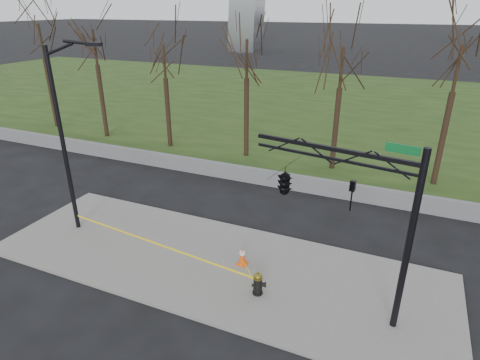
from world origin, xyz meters
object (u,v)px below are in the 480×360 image
at_px(fire_hydrant, 258,284).
at_px(traffic_signal_mast, 307,185).
at_px(street_light, 66,130).
at_px(traffic_cone, 242,256).

xyz_separation_m(fire_hydrant, traffic_signal_mast, (1.26, 0.80, 3.63)).
bearing_deg(fire_hydrant, street_light, 150.84).
bearing_deg(traffic_cone, fire_hydrant, -49.20).
distance_m(fire_hydrant, street_light, 9.95).
bearing_deg(fire_hydrant, traffic_signal_mast, 10.21).
xyz_separation_m(traffic_cone, traffic_signal_mast, (2.45, -0.57, 3.69)).
height_order(traffic_cone, street_light, street_light).
distance_m(street_light, traffic_signal_mast, 10.24).
height_order(street_light, traffic_signal_mast, street_light).
bearing_deg(street_light, traffic_cone, -12.01).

